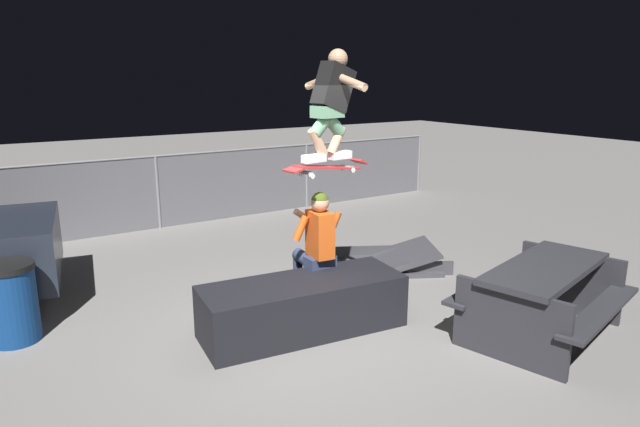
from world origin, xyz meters
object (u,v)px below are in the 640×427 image
skater_airborne (332,100)px  picnic_table_back (544,289)px  trash_bin (12,303)px  ledge_box_main (303,306)px  skateboard (327,167)px  kicker_ramp (390,263)px  person_sitting_on_ledge (316,243)px

skater_airborne → picnic_table_back: (1.54, -1.57, -1.85)m
trash_bin → skater_airborne: bearing=-21.3°
ledge_box_main → picnic_table_back: picnic_table_back is taller
skateboard → trash_bin: skateboard is taller
ledge_box_main → skater_airborne: skater_airborne is taller
skateboard → picnic_table_back: skateboard is taller
skater_airborne → kicker_ramp: (1.57, 0.87, -2.29)m
picnic_table_back → ledge_box_main: bearing=145.6°
ledge_box_main → skateboard: skateboard is taller
skater_airborne → trash_bin: skater_airborne is taller
skateboard → picnic_table_back: (1.59, -1.57, -1.16)m
skateboard → picnic_table_back: bearing=-44.5°
person_sitting_on_ledge → skateboard: skateboard is taller
kicker_ramp → person_sitting_on_ledge: bearing=-157.8°
ledge_box_main → picnic_table_back: 2.45m
ledge_box_main → trash_bin: 2.89m
person_sitting_on_ledge → picnic_table_back: 2.41m
trash_bin → kicker_ramp: bearing=-3.9°
ledge_box_main → skateboard: 1.46m
skater_airborne → kicker_ramp: skater_airborne is taller
ledge_box_main → kicker_ramp: size_ratio=1.33×
person_sitting_on_ledge → skateboard: bearing=-85.4°
picnic_table_back → trash_bin: (-4.55, 2.75, -0.09)m
kicker_ramp → skater_airborne: bearing=-151.1°
ledge_box_main → kicker_ramp: 2.31m
person_sitting_on_ledge → skater_airborne: size_ratio=1.24×
picnic_table_back → trash_bin: 5.32m
person_sitting_on_ledge → picnic_table_back: bearing=-47.7°
person_sitting_on_ledge → kicker_ramp: (1.64, 0.67, -0.72)m
skateboard → skater_airborne: size_ratio=0.93×
kicker_ramp → picnic_table_back: bearing=-90.7°
person_sitting_on_ledge → picnic_table_back: person_sitting_on_ledge is taller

